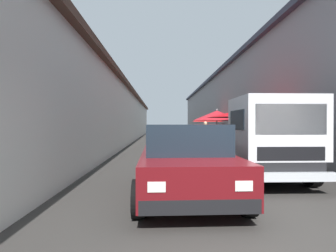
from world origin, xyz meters
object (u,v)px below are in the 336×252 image
Objects in this scene: fruit_stall_mid_lane at (242,119)px; vendor_by_crates at (205,133)px; fruit_stall_far_right at (207,121)px; parked_scooter at (153,144)px; fruit_stall_far_left at (217,120)px; delivery_truck at (263,140)px; hatchback_car at (184,159)px.

fruit_stall_mid_lane is 5.50m from vendor_by_crates.
fruit_stall_far_right is 7.29m from parked_scooter.
fruit_stall_far_right is 6.70m from fruit_stall_far_left.
vendor_by_crates is at bearing 167.82° from fruit_stall_far_right.
delivery_truck is at bearing 176.06° from fruit_stall_far_right.
delivery_truck is (-12.45, 0.86, -0.63)m from fruit_stall_far_right.
fruit_stall_mid_lane is at bearing -169.76° from fruit_stall_far_left.
fruit_stall_far_right is 0.46× the size of delivery_truck.
hatchback_car is (-4.55, 2.67, -0.91)m from fruit_stall_mid_lane.
fruit_stall_mid_lane reaches higher than delivery_truck.
fruit_stall_mid_lane is at bearing -30.38° from hatchback_car.
hatchback_car is 2.39× the size of parked_scooter.
fruit_stall_far_right reaches higher than parked_scooter.
parked_scooter is (-2.41, 3.02, -0.48)m from vendor_by_crates.
delivery_truck is (1.22, -2.15, 0.30)m from hatchback_car.
vendor_by_crates reaches higher than parked_scooter.
vendor_by_crates is (2.98, 0.01, -0.73)m from fruit_stall_far_left.
parked_scooter is (0.57, 3.04, -1.21)m from fruit_stall_far_left.
fruit_stall_far_left is 0.48× the size of delivery_truck.
delivery_truck is 7.04m from parked_scooter.
delivery_truck is 2.98× the size of parked_scooter.
fruit_stall_mid_lane is 1.66× the size of parked_scooter.
fruit_stall_far_left is 1.42× the size of parked_scooter.
vendor_by_crates is 0.98× the size of parked_scooter.
vendor_by_crates is at bearing -51.49° from parked_scooter.
fruit_stall_far_right is 14.02m from hatchback_car.
fruit_stall_far_left is 3.32m from parked_scooter.
fruit_stall_mid_lane is 2.50m from fruit_stall_far_left.
fruit_stall_far_left is at bearing -17.62° from hatchback_car.
vendor_by_crates is at bearing -0.41° from delivery_truck.
parked_scooter is (7.58, 0.81, -0.29)m from hatchback_car.
fruit_stall_mid_lane reaches higher than vendor_by_crates.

